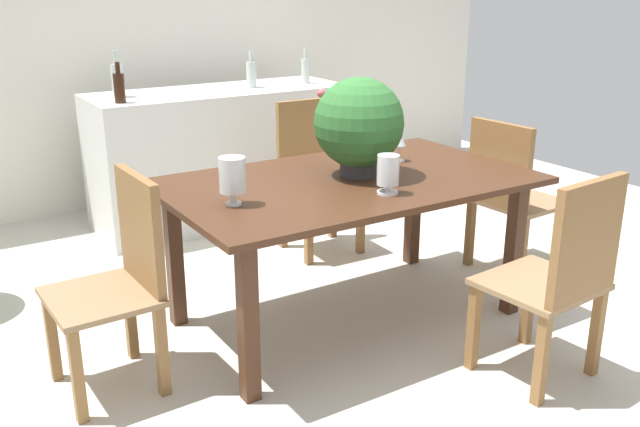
{
  "coord_description": "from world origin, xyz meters",
  "views": [
    {
      "loc": [
        -1.9,
        -2.75,
        1.69
      ],
      "look_at": [
        -0.09,
        0.12,
        0.56
      ],
      "focal_mm": 39.27,
      "sensor_mm": 36.0,
      "label": 1
    }
  ],
  "objects_px": {
    "chair_head_end": "(122,273)",
    "flower_centerpiece": "(359,124)",
    "wine_bottle_green": "(118,79)",
    "chair_foot_end": "(509,190)",
    "wine_bottle_dark": "(251,74)",
    "chair_near_right": "(562,272)",
    "wine_glass": "(399,140)",
    "wine_bottle_clear": "(119,87)",
    "wine_bottle_amber": "(305,70)",
    "dining_table": "(348,195)",
    "crystal_vase_left": "(388,172)",
    "chair_far_right": "(314,168)",
    "kitchen_counter": "(222,155)",
    "crystal_vase_center_near": "(232,176)"
  },
  "relations": [
    {
      "from": "wine_bottle_clear",
      "to": "crystal_vase_left",
      "type": "bearing_deg",
      "value": -72.49
    },
    {
      "from": "wine_bottle_green",
      "to": "wine_glass",
      "type": "bearing_deg",
      "value": -60.53
    },
    {
      "from": "flower_centerpiece",
      "to": "chair_foot_end",
      "type": "bearing_deg",
      "value": -1.33
    },
    {
      "from": "wine_bottle_amber",
      "to": "wine_bottle_clear",
      "type": "bearing_deg",
      "value": -174.48
    },
    {
      "from": "chair_head_end",
      "to": "wine_glass",
      "type": "xyz_separation_m",
      "value": [
        1.59,
        0.14,
        0.36
      ]
    },
    {
      "from": "wine_bottle_amber",
      "to": "crystal_vase_left",
      "type": "bearing_deg",
      "value": -111.53
    },
    {
      "from": "kitchen_counter",
      "to": "wine_bottle_green",
      "type": "distance_m",
      "value": 0.92
    },
    {
      "from": "wine_bottle_clear",
      "to": "chair_far_right",
      "type": "bearing_deg",
      "value": -32.75
    },
    {
      "from": "chair_foot_end",
      "to": "wine_bottle_dark",
      "type": "distance_m",
      "value": 2.04
    },
    {
      "from": "chair_near_right",
      "to": "wine_bottle_dark",
      "type": "bearing_deg",
      "value": -94.36
    },
    {
      "from": "crystal_vase_center_near",
      "to": "wine_bottle_clear",
      "type": "height_order",
      "value": "wine_bottle_clear"
    },
    {
      "from": "chair_far_right",
      "to": "flower_centerpiece",
      "type": "distance_m",
      "value": 1.14
    },
    {
      "from": "dining_table",
      "to": "chair_foot_end",
      "type": "xyz_separation_m",
      "value": [
        1.15,
        -0.01,
        -0.16
      ]
    },
    {
      "from": "chair_near_right",
      "to": "crystal_vase_left",
      "type": "bearing_deg",
      "value": -63.86
    },
    {
      "from": "chair_far_right",
      "to": "wine_bottle_dark",
      "type": "relative_size",
      "value": 3.69
    },
    {
      "from": "chair_far_right",
      "to": "wine_bottle_amber",
      "type": "height_order",
      "value": "wine_bottle_amber"
    },
    {
      "from": "flower_centerpiece",
      "to": "crystal_vase_center_near",
      "type": "bearing_deg",
      "value": -171.78
    },
    {
      "from": "wine_bottle_clear",
      "to": "wine_bottle_dark",
      "type": "xyz_separation_m",
      "value": [
        1.0,
        0.15,
        0.0
      ]
    },
    {
      "from": "chair_head_end",
      "to": "wine_bottle_amber",
      "type": "relative_size",
      "value": 3.6
    },
    {
      "from": "flower_centerpiece",
      "to": "wine_bottle_dark",
      "type": "bearing_deg",
      "value": 79.95
    },
    {
      "from": "chair_far_right",
      "to": "crystal_vase_left",
      "type": "bearing_deg",
      "value": -105.3
    },
    {
      "from": "chair_near_right",
      "to": "flower_centerpiece",
      "type": "xyz_separation_m",
      "value": [
        -0.34,
        1.01,
        0.5
      ]
    },
    {
      "from": "chair_head_end",
      "to": "wine_bottle_amber",
      "type": "distance_m",
      "value": 2.73
    },
    {
      "from": "chair_foot_end",
      "to": "wine_glass",
      "type": "xyz_separation_m",
      "value": [
        -0.72,
        0.15,
        0.36
      ]
    },
    {
      "from": "crystal_vase_center_near",
      "to": "chair_near_right",
      "type": "bearing_deg",
      "value": -39.89
    },
    {
      "from": "chair_far_right",
      "to": "crystal_vase_left",
      "type": "distance_m",
      "value": 1.41
    },
    {
      "from": "wine_bottle_clear",
      "to": "wine_bottle_green",
      "type": "height_order",
      "value": "wine_bottle_green"
    },
    {
      "from": "chair_near_right",
      "to": "wine_bottle_green",
      "type": "relative_size",
      "value": 3.13
    },
    {
      "from": "chair_near_right",
      "to": "chair_head_end",
      "type": "relative_size",
      "value": 1.01
    },
    {
      "from": "crystal_vase_left",
      "to": "crystal_vase_center_near",
      "type": "distance_m",
      "value": 0.71
    },
    {
      "from": "dining_table",
      "to": "chair_head_end",
      "type": "distance_m",
      "value": 1.17
    },
    {
      "from": "chair_far_right",
      "to": "wine_bottle_clear",
      "type": "distance_m",
      "value": 1.33
    },
    {
      "from": "wine_bottle_amber",
      "to": "wine_bottle_green",
      "type": "distance_m",
      "value": 1.39
    },
    {
      "from": "wine_bottle_amber",
      "to": "wine_glass",
      "type": "bearing_deg",
      "value": -103.77
    },
    {
      "from": "chair_near_right",
      "to": "flower_centerpiece",
      "type": "bearing_deg",
      "value": -76.18
    },
    {
      "from": "flower_centerpiece",
      "to": "wine_bottle_dark",
      "type": "distance_m",
      "value": 1.81
    },
    {
      "from": "chair_foot_end",
      "to": "flower_centerpiece",
      "type": "distance_m",
      "value": 1.19
    },
    {
      "from": "dining_table",
      "to": "kitchen_counter",
      "type": "bearing_deg",
      "value": 85.31
    },
    {
      "from": "flower_centerpiece",
      "to": "chair_near_right",
      "type": "bearing_deg",
      "value": -71.24
    },
    {
      "from": "crystal_vase_left",
      "to": "wine_bottle_clear",
      "type": "relative_size",
      "value": 0.72
    },
    {
      "from": "crystal_vase_left",
      "to": "wine_bottle_amber",
      "type": "bearing_deg",
      "value": 68.47
    },
    {
      "from": "flower_centerpiece",
      "to": "wine_bottle_clear",
      "type": "xyz_separation_m",
      "value": [
        -0.69,
        1.63,
        0.04
      ]
    },
    {
      "from": "chair_head_end",
      "to": "flower_centerpiece",
      "type": "relative_size",
      "value": 1.9
    },
    {
      "from": "chair_head_end",
      "to": "wine_bottle_clear",
      "type": "bearing_deg",
      "value": 159.87
    },
    {
      "from": "chair_near_right",
      "to": "crystal_vase_center_near",
      "type": "relative_size",
      "value": 4.43
    },
    {
      "from": "dining_table",
      "to": "chair_foot_end",
      "type": "relative_size",
      "value": 1.94
    },
    {
      "from": "chair_near_right",
      "to": "wine_glass",
      "type": "height_order",
      "value": "chair_near_right"
    },
    {
      "from": "flower_centerpiece",
      "to": "wine_bottle_green",
      "type": "distance_m",
      "value": 1.97
    },
    {
      "from": "chair_foot_end",
      "to": "chair_head_end",
      "type": "height_order",
      "value": "chair_head_end"
    },
    {
      "from": "flower_centerpiece",
      "to": "wine_bottle_amber",
      "type": "bearing_deg",
      "value": 66.71
    }
  ]
}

